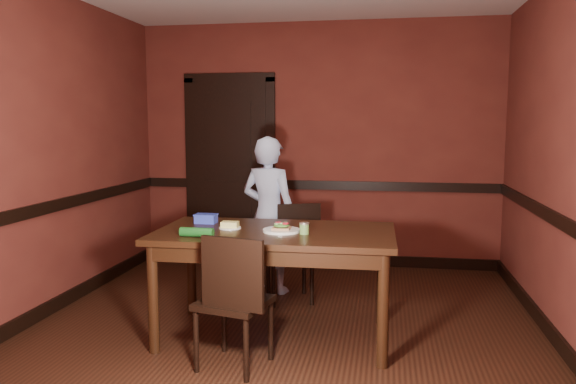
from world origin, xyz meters
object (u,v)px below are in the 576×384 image
(sandwich_plate, at_px, (282,229))
(sauce_jar, at_px, (304,228))
(food_tub, at_px, (206,219))
(chair_near, at_px, (234,300))
(cheese_saucer, at_px, (230,226))
(dining_table, at_px, (275,284))
(chair_far, at_px, (289,254))
(person, at_px, (269,215))

(sandwich_plate, distance_m, sauce_jar, 0.19)
(sauce_jar, height_order, food_tub, sauce_jar)
(chair_near, relative_size, cheese_saucer, 5.43)
(cheese_saucer, bearing_deg, dining_table, -3.16)
(chair_near, height_order, cheese_saucer, chair_near)
(chair_near, distance_m, food_tub, 0.94)
(chair_far, distance_m, sauce_jar, 1.11)
(sandwich_plate, relative_size, sauce_jar, 3.27)
(person, height_order, sauce_jar, person)
(chair_far, height_order, sandwich_plate, sandwich_plate)
(chair_far, distance_m, cheese_saucer, 1.00)
(sandwich_plate, bearing_deg, chair_near, -114.20)
(dining_table, distance_m, person, 1.22)
(sauce_jar, bearing_deg, food_tub, 159.78)
(dining_table, relative_size, chair_far, 2.02)
(dining_table, distance_m, chair_near, 0.56)
(food_tub, bearing_deg, sauce_jar, -19.03)
(person, distance_m, sauce_jar, 1.34)
(cheese_saucer, bearing_deg, chair_near, -72.18)
(chair_near, distance_m, cheese_saucer, 0.70)
(sandwich_plate, height_order, food_tub, food_tub)
(person, bearing_deg, food_tub, 87.16)
(sauce_jar, xyz_separation_m, food_tub, (-0.82, 0.30, -0.01))
(dining_table, height_order, person, person)
(chair_far, xyz_separation_m, cheese_saucer, (-0.30, -0.87, 0.40))
(dining_table, relative_size, sauce_jar, 20.89)
(dining_table, relative_size, sandwich_plate, 6.38)
(person, bearing_deg, dining_table, 119.60)
(dining_table, xyz_separation_m, food_tub, (-0.59, 0.21, 0.44))
(sandwich_plate, bearing_deg, food_tub, 159.35)
(sauce_jar, bearing_deg, dining_table, 156.84)
(sandwich_plate, relative_size, food_tub, 1.57)
(cheese_saucer, bearing_deg, sauce_jar, -11.51)
(person, bearing_deg, cheese_saucer, 102.32)
(chair_near, relative_size, person, 0.61)
(chair_near, height_order, food_tub, chair_near)
(dining_table, distance_m, sauce_jar, 0.51)
(chair_near, height_order, sandwich_plate, chair_near)
(person, xyz_separation_m, food_tub, (-0.31, -0.93, 0.11))
(dining_table, height_order, chair_near, chair_near)
(sandwich_plate, xyz_separation_m, food_tub, (-0.65, 0.24, 0.02))
(chair_near, relative_size, sandwich_plate, 3.32)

